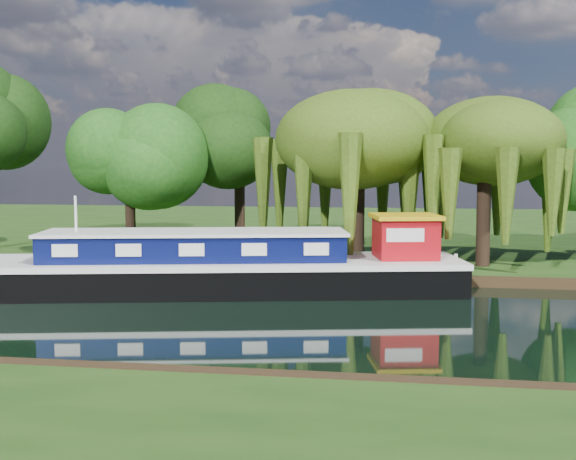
# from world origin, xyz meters

# --- Properties ---
(ground) EXTENTS (120.00, 120.00, 0.00)m
(ground) POSITION_xyz_m (0.00, 0.00, 0.00)
(ground) COLOR black
(far_bank) EXTENTS (120.00, 52.00, 0.45)m
(far_bank) POSITION_xyz_m (0.00, 34.00, 0.23)
(far_bank) COLOR #1A3A0F
(far_bank) RESTS_ON ground
(dutch_barge) EXTENTS (21.27, 8.90, 4.38)m
(dutch_barge) POSITION_xyz_m (-7.00, 4.98, 1.09)
(dutch_barge) COLOR black
(dutch_barge) RESTS_ON ground
(red_dinghy) EXTENTS (3.35, 2.48, 0.67)m
(red_dinghy) POSITION_xyz_m (-12.79, 6.32, 0.00)
(red_dinghy) COLOR #9F0B12
(red_dinghy) RESTS_ON ground
(willow_left) EXTENTS (7.09, 7.09, 8.50)m
(willow_left) POSITION_xyz_m (-1.77, 12.52, 6.62)
(willow_left) COLOR black
(willow_left) RESTS_ON far_bank
(willow_right) EXTENTS (6.28, 6.28, 7.65)m
(willow_right) POSITION_xyz_m (4.55, 11.88, 6.03)
(willow_right) COLOR black
(willow_right) RESTS_ON far_bank
(tree_far_left) EXTENTS (5.04, 5.04, 8.12)m
(tree_far_left) POSITION_xyz_m (-14.29, 12.56, 6.01)
(tree_far_left) COLOR black
(tree_far_left) RESTS_ON far_bank
(tree_far_mid) EXTENTS (5.50, 5.50, 9.01)m
(tree_far_mid) POSITION_xyz_m (-9.22, 17.38, 6.66)
(tree_far_mid) COLOR black
(tree_far_mid) RESTS_ON far_bank
(lamppost) EXTENTS (0.36, 0.36, 2.56)m
(lamppost) POSITION_xyz_m (0.50, 10.50, 2.42)
(lamppost) COLOR silver
(lamppost) RESTS_ON far_bank
(mooring_posts) EXTENTS (19.16, 0.16, 1.00)m
(mooring_posts) POSITION_xyz_m (-0.50, 8.40, 0.95)
(mooring_posts) COLOR silver
(mooring_posts) RESTS_ON far_bank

